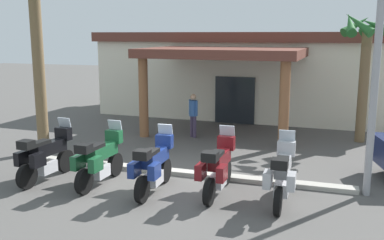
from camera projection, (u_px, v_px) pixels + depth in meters
The scene contains 11 objects.
ground_plane at pixel (165, 182), 11.95m from camera, with size 80.00×80.00×0.00m, color #514F4C.
motel_building at pixel (247, 73), 21.78m from camera, with size 14.53×9.80×4.05m.
motorcycle_black at pixel (46, 156), 11.99m from camera, with size 0.73×2.21×1.61m.
motorcycle_green at pixel (100, 159), 11.62m from camera, with size 0.71×2.21×1.61m.
motorcycle_blue at pixel (154, 166), 11.07m from camera, with size 0.71×2.21×1.61m.
motorcycle_maroon at pixel (218, 168), 10.90m from camera, with size 0.71×2.21×1.61m.
motorcycle_silver at pixel (282, 175), 10.34m from camera, with size 0.71×2.21×1.61m.
pedestrian at pixel (193, 112), 17.01m from camera, with size 0.44×0.36×1.71m.
palm_tree_roadside at pixel (35, 16), 14.12m from camera, with size 2.56×2.58×6.53m.
palm_tree_near_portico at pixel (366, 48), 15.80m from camera, with size 1.92×2.01×4.84m.
curb_strip at pixel (175, 172), 12.65m from camera, with size 9.93×0.36×0.12m, color #ADA89E.
Camera 1 is at (4.25, -10.61, 3.95)m, focal length 41.15 mm.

